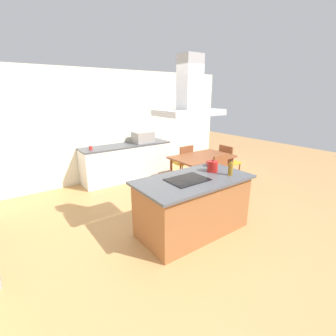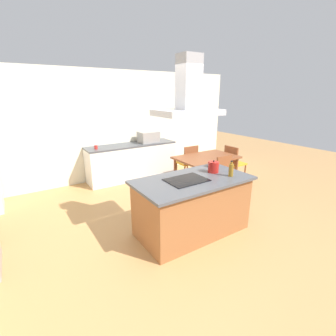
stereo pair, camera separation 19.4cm
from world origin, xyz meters
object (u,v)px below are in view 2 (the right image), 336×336
(countertop_microwave, at_px, (148,137))
(dining_table, at_px, (206,160))
(chair_at_right_end, at_px, (233,161))
(chair_facing_back_wall, at_px, (188,160))
(olive_oil_bottle, at_px, (231,170))
(range_hood, at_px, (189,96))
(mixing_bowl, at_px, (213,164))
(cooktop, at_px, (186,180))
(chair_facing_island, at_px, (227,174))
(coffee_mug_red, at_px, (96,147))
(tea_kettle, at_px, (213,167))

(countertop_microwave, height_order, dining_table, countertop_microwave)
(chair_at_right_end, height_order, chair_facing_back_wall, same)
(countertop_microwave, bearing_deg, olive_oil_bottle, -94.38)
(countertop_microwave, bearing_deg, range_hood, -107.93)
(mixing_bowl, distance_m, chair_facing_back_wall, 1.91)
(cooktop, bearing_deg, chair_facing_island, 22.56)
(range_hood, bearing_deg, cooktop, 0.00)
(mixing_bowl, relative_size, dining_table, 0.15)
(cooktop, height_order, coffee_mug_red, coffee_mug_red)
(mixing_bowl, xyz_separation_m, countertop_microwave, (0.11, 2.58, 0.08))
(mixing_bowl, height_order, countertop_microwave, countertop_microwave)
(olive_oil_bottle, bearing_deg, chair_at_right_end, 40.61)
(cooktop, relative_size, dining_table, 0.43)
(coffee_mug_red, height_order, chair_facing_back_wall, coffee_mug_red)
(cooktop, height_order, mixing_bowl, mixing_bowl)
(range_hood, bearing_deg, chair_facing_island, 22.56)
(coffee_mug_red, height_order, dining_table, coffee_mug_red)
(cooktop, relative_size, coffee_mug_red, 6.67)
(cooktop, bearing_deg, range_hood, 0.00)
(olive_oil_bottle, bearing_deg, chair_facing_island, 44.74)
(tea_kettle, xyz_separation_m, countertop_microwave, (0.33, 2.81, 0.05))
(cooktop, height_order, range_hood, range_hood)
(tea_kettle, relative_size, olive_oil_bottle, 0.90)
(countertop_microwave, bearing_deg, dining_table, -67.08)
(coffee_mug_red, bearing_deg, chair_at_right_end, -26.49)
(mixing_bowl, bearing_deg, chair_facing_back_wall, 65.63)
(chair_facing_island, bearing_deg, tea_kettle, -149.08)
(cooktop, distance_m, tea_kettle, 0.62)
(chair_at_right_end, distance_m, chair_facing_island, 1.13)
(tea_kettle, height_order, coffee_mug_red, tea_kettle)
(mixing_bowl, bearing_deg, olive_oil_bottle, -103.74)
(dining_table, relative_size, chair_facing_island, 1.57)
(olive_oil_bottle, xyz_separation_m, coffee_mug_red, (-1.18, 3.04, -0.06))
(olive_oil_bottle, bearing_deg, chair_facing_back_wall, 68.02)
(tea_kettle, relative_size, chair_at_right_end, 0.25)
(coffee_mug_red, xyz_separation_m, chair_at_right_end, (2.99, -1.49, -0.44))
(cooktop, xyz_separation_m, dining_table, (1.59, 1.33, -0.24))
(olive_oil_bottle, xyz_separation_m, range_hood, (-0.69, 0.23, 1.10))
(countertop_microwave, distance_m, range_hood, 3.21)
(chair_facing_back_wall, bearing_deg, countertop_microwave, 126.47)
(chair_at_right_end, bearing_deg, olive_oil_bottle, -139.39)
(chair_facing_island, bearing_deg, coffee_mug_red, 133.93)
(countertop_microwave, xyz_separation_m, chair_facing_back_wall, (0.66, -0.89, -0.53))
(tea_kettle, bearing_deg, chair_facing_back_wall, 62.86)
(chair_facing_island, relative_size, range_hood, 0.99)
(coffee_mug_red, bearing_deg, mixing_bowl, -62.52)
(chair_facing_island, bearing_deg, countertop_microwave, 106.49)
(range_hood, bearing_deg, olive_oil_bottle, -18.07)
(countertop_microwave, bearing_deg, chair_facing_back_wall, -53.53)
(dining_table, height_order, chair_facing_island, chair_facing_island)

